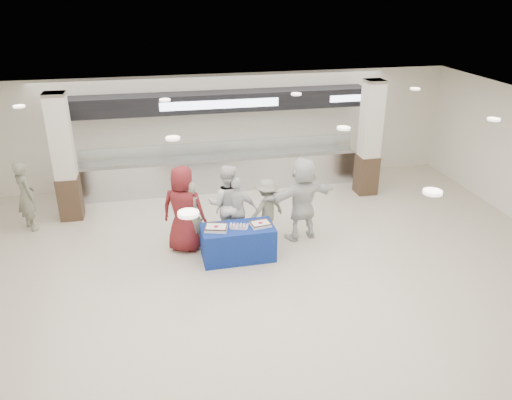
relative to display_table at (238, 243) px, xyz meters
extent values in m
plane|color=beige|center=(0.21, -1.29, -0.38)|extent=(14.00, 14.00, 0.00)
cube|color=silver|center=(0.21, 4.11, 0.08)|extent=(8.00, 0.80, 0.90)
cube|color=silver|center=(0.21, 4.11, 0.55)|extent=(8.00, 0.85, 0.04)
cube|color=white|center=(0.21, 3.81, 0.88)|extent=(7.60, 0.02, 0.50)
cube|color=black|center=(0.21, 4.11, 2.17)|extent=(8.40, 0.70, 0.50)
cube|color=silver|center=(0.21, 3.75, 2.17)|extent=(3.20, 0.03, 0.22)
cube|color=silver|center=(4.01, 3.75, 2.17)|extent=(1.40, 0.03, 0.18)
cube|color=#342417|center=(-3.79, 2.91, 0.18)|extent=(0.55, 0.55, 1.10)
cube|color=beige|center=(-3.79, 2.91, 1.78)|extent=(0.50, 0.50, 2.10)
cube|color=#342417|center=(4.21, 2.91, 0.18)|extent=(0.55, 0.55, 1.10)
cube|color=beige|center=(4.21, 2.91, 1.78)|extent=(0.50, 0.50, 2.10)
cube|color=navy|center=(0.00, 0.00, 0.00)|extent=(1.56, 0.80, 0.75)
cube|color=white|center=(-0.47, -0.02, 0.41)|extent=(0.54, 0.47, 0.07)
cube|color=#4D2916|center=(-0.47, -0.02, 0.46)|extent=(0.54, 0.47, 0.02)
cylinder|color=#A91827|center=(-0.47, -0.02, 0.45)|extent=(0.13, 0.13, 0.01)
cube|color=white|center=(0.49, -0.03, 0.41)|extent=(0.45, 0.38, 0.06)
cube|color=#4D2916|center=(0.49, -0.03, 0.45)|extent=(0.45, 0.38, 0.02)
cylinder|color=#A91827|center=(0.49, -0.03, 0.44)|extent=(0.10, 0.10, 0.01)
cube|color=silver|center=(0.02, -0.01, 0.38)|extent=(0.42, 0.36, 0.01)
imported|color=maroon|center=(-1.09, 0.64, 0.61)|extent=(1.12, 0.93, 1.98)
imported|color=slate|center=(-0.93, 0.64, 0.45)|extent=(0.71, 0.61, 1.64)
imported|color=silver|center=(-0.09, 0.89, 0.55)|extent=(1.00, 0.84, 1.84)
imported|color=silver|center=(0.11, 0.71, 0.43)|extent=(0.99, 0.55, 1.60)
imported|color=slate|center=(0.82, 0.83, 0.35)|extent=(1.08, 0.87, 1.45)
imported|color=silver|center=(1.62, 0.64, 0.61)|extent=(1.92, 0.97, 1.98)
imported|color=slate|center=(-4.70, 2.46, 0.49)|extent=(0.70, 0.76, 1.73)
camera|label=1|loc=(-1.59, -9.38, 5.17)|focal=35.00mm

